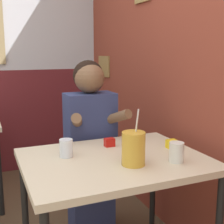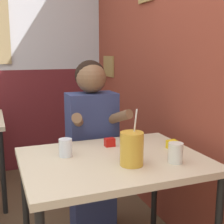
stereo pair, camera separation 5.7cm
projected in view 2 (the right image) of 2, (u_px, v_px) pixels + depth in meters
The scene contains 8 objects.
brick_wall_right at pixel (150, 44), 2.49m from camera, with size 0.08×4.35×2.70m.
main_table at pixel (113, 170), 1.71m from camera, with size 0.98×0.76×0.73m.
person_seated at pixel (92, 143), 2.21m from camera, with size 0.42×0.41×1.24m.
cocktail_pitcher at pixel (132, 149), 1.57m from camera, with size 0.12×0.12×0.29m.
glass_near_pitcher at pixel (66, 148), 1.71m from camera, with size 0.07×0.07×0.10m.
glass_center at pixel (175, 153), 1.61m from camera, with size 0.08×0.08×0.10m.
condiment_ketchup at pixel (110, 142), 1.89m from camera, with size 0.06×0.04×0.05m.
condiment_mustard at pixel (172, 144), 1.85m from camera, with size 0.06×0.04×0.05m.
Camera 2 is at (-0.07, -1.09, 1.30)m, focal length 50.00 mm.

